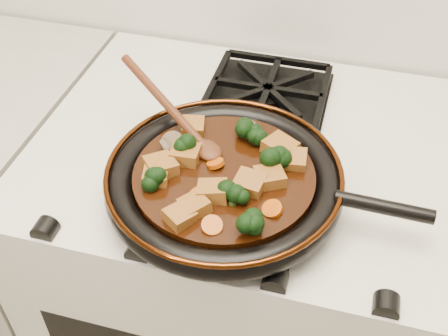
# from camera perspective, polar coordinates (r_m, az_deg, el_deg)

# --- Properties ---
(stove) EXTENTS (0.76, 0.60, 0.90)m
(stove) POSITION_cam_1_polar(r_m,az_deg,el_deg) (1.33, 2.08, -12.36)
(stove) COLOR beige
(stove) RESTS_ON ground
(burner_grate_front) EXTENTS (0.23, 0.23, 0.03)m
(burner_grate_front) POSITION_cam_1_polar(r_m,az_deg,el_deg) (0.88, 0.68, -2.54)
(burner_grate_front) COLOR black
(burner_grate_front) RESTS_ON stove
(burner_grate_back) EXTENTS (0.23, 0.23, 0.03)m
(burner_grate_back) POSITION_cam_1_polar(r_m,az_deg,el_deg) (1.09, 4.45, 7.67)
(burner_grate_back) COLOR black
(burner_grate_back) RESTS_ON stove
(skillet) EXTENTS (0.49, 0.37, 0.05)m
(skillet) POSITION_cam_1_polar(r_m,az_deg,el_deg) (0.86, 0.12, -1.29)
(skillet) COLOR black
(skillet) RESTS_ON burner_grate_front
(braising_sauce) EXTENTS (0.28, 0.28, 0.02)m
(braising_sauce) POSITION_cam_1_polar(r_m,az_deg,el_deg) (0.86, 0.00, -1.02)
(braising_sauce) COLOR black
(braising_sauce) RESTS_ON skillet
(tofu_cube_0) EXTENTS (0.05, 0.05, 0.02)m
(tofu_cube_0) POSITION_cam_1_polar(r_m,az_deg,el_deg) (0.78, -4.52, -4.94)
(tofu_cube_0) COLOR brown
(tofu_cube_0) RESTS_ON braising_sauce
(tofu_cube_1) EXTENTS (0.06, 0.06, 0.03)m
(tofu_cube_1) POSITION_cam_1_polar(r_m,az_deg,el_deg) (0.85, -6.46, 0.13)
(tofu_cube_1) COLOR brown
(tofu_cube_1) RESTS_ON braising_sauce
(tofu_cube_2) EXTENTS (0.05, 0.05, 0.03)m
(tofu_cube_2) POSITION_cam_1_polar(r_m,az_deg,el_deg) (0.81, -1.18, -2.42)
(tofu_cube_2) COLOR brown
(tofu_cube_2) RESTS_ON braising_sauce
(tofu_cube_3) EXTENTS (0.06, 0.06, 0.03)m
(tofu_cube_3) POSITION_cam_1_polar(r_m,az_deg,el_deg) (0.89, 5.70, 2.06)
(tofu_cube_3) COLOR brown
(tofu_cube_3) RESTS_ON braising_sauce
(tofu_cube_4) EXTENTS (0.05, 0.05, 0.03)m
(tofu_cube_4) POSITION_cam_1_polar(r_m,az_deg,el_deg) (0.87, -3.94, 1.37)
(tofu_cube_4) COLOR brown
(tofu_cube_4) RESTS_ON braising_sauce
(tofu_cube_5) EXTENTS (0.05, 0.05, 0.02)m
(tofu_cube_5) POSITION_cam_1_polar(r_m,az_deg,el_deg) (0.84, -6.94, -0.77)
(tofu_cube_5) COLOR brown
(tofu_cube_5) RESTS_ON braising_sauce
(tofu_cube_6) EXTENTS (0.06, 0.05, 0.03)m
(tofu_cube_6) POSITION_cam_1_polar(r_m,az_deg,el_deg) (0.79, -3.01, -3.85)
(tofu_cube_6) COLOR brown
(tofu_cube_6) RESTS_ON braising_sauce
(tofu_cube_7) EXTENTS (0.04, 0.04, 0.03)m
(tofu_cube_7) POSITION_cam_1_polar(r_m,az_deg,el_deg) (0.87, 7.19, 0.80)
(tofu_cube_7) COLOR brown
(tofu_cube_7) RESTS_ON braising_sauce
(tofu_cube_8) EXTENTS (0.06, 0.06, 0.02)m
(tofu_cube_8) POSITION_cam_1_polar(r_m,az_deg,el_deg) (0.83, 4.65, -0.96)
(tofu_cube_8) COLOR brown
(tofu_cube_8) RESTS_ON braising_sauce
(tofu_cube_9) EXTENTS (0.05, 0.05, 0.02)m
(tofu_cube_9) POSITION_cam_1_polar(r_m,az_deg,el_deg) (0.92, -3.18, 4.18)
(tofu_cube_9) COLOR brown
(tofu_cube_9) RESTS_ON braising_sauce
(tofu_cube_10) EXTENTS (0.05, 0.05, 0.03)m
(tofu_cube_10) POSITION_cam_1_polar(r_m,az_deg,el_deg) (0.82, 2.62, -1.61)
(tofu_cube_10) COLOR brown
(tofu_cube_10) RESTS_ON braising_sauce
(broccoli_floret_0) EXTENTS (0.09, 0.09, 0.07)m
(broccoli_floret_0) POSITION_cam_1_polar(r_m,az_deg,el_deg) (0.85, 5.53, 0.53)
(broccoli_floret_0) COLOR black
(broccoli_floret_0) RESTS_ON braising_sauce
(broccoli_floret_1) EXTENTS (0.08, 0.08, 0.06)m
(broccoli_floret_1) POSITION_cam_1_polar(r_m,az_deg,el_deg) (0.84, -7.15, -1.09)
(broccoli_floret_1) COLOR black
(broccoli_floret_1) RESTS_ON braising_sauce
(broccoli_floret_2) EXTENTS (0.09, 0.09, 0.06)m
(broccoli_floret_2) POSITION_cam_1_polar(r_m,az_deg,el_deg) (0.80, 0.92, -3.26)
(broccoli_floret_2) COLOR black
(broccoli_floret_2) RESTS_ON braising_sauce
(broccoli_floret_3) EXTENTS (0.08, 0.07, 0.06)m
(broccoli_floret_3) POSITION_cam_1_polar(r_m,az_deg,el_deg) (0.76, 2.93, -5.65)
(broccoli_floret_3) COLOR black
(broccoli_floret_3) RESTS_ON braising_sauce
(broccoli_floret_4) EXTENTS (0.08, 0.09, 0.07)m
(broccoli_floret_4) POSITION_cam_1_polar(r_m,az_deg,el_deg) (0.88, -4.60, 1.79)
(broccoli_floret_4) COLOR black
(broccoli_floret_4) RESTS_ON braising_sauce
(broccoli_floret_5) EXTENTS (0.08, 0.08, 0.06)m
(broccoli_floret_5) POSITION_cam_1_polar(r_m,az_deg,el_deg) (0.90, 2.78, 3.47)
(broccoli_floret_5) COLOR black
(broccoli_floret_5) RESTS_ON braising_sauce
(carrot_coin_0) EXTENTS (0.03, 0.03, 0.02)m
(carrot_coin_0) POSITION_cam_1_polar(r_m,az_deg,el_deg) (0.80, 4.93, -4.17)
(carrot_coin_0) COLOR #B54505
(carrot_coin_0) RESTS_ON braising_sauce
(carrot_coin_1) EXTENTS (0.03, 0.03, 0.02)m
(carrot_coin_1) POSITION_cam_1_polar(r_m,az_deg,el_deg) (0.77, -1.24, -5.86)
(carrot_coin_1) COLOR #B54505
(carrot_coin_1) RESTS_ON braising_sauce
(carrot_coin_2) EXTENTS (0.03, 0.03, 0.02)m
(carrot_coin_2) POSITION_cam_1_polar(r_m,az_deg,el_deg) (0.93, -3.11, 4.14)
(carrot_coin_2) COLOR #B54505
(carrot_coin_2) RESTS_ON braising_sauce
(carrot_coin_3) EXTENTS (0.03, 0.03, 0.02)m
(carrot_coin_3) POSITION_cam_1_polar(r_m,az_deg,el_deg) (0.81, -2.49, -2.70)
(carrot_coin_3) COLOR #B54505
(carrot_coin_3) RESTS_ON braising_sauce
(carrot_coin_4) EXTENTS (0.03, 0.03, 0.02)m
(carrot_coin_4) POSITION_cam_1_polar(r_m,az_deg,el_deg) (0.90, -3.28, 2.68)
(carrot_coin_4) COLOR #B54505
(carrot_coin_4) RESTS_ON braising_sauce
(carrot_coin_5) EXTENTS (0.03, 0.03, 0.02)m
(carrot_coin_5) POSITION_cam_1_polar(r_m,az_deg,el_deg) (0.86, -0.86, 0.47)
(carrot_coin_5) COLOR #B54505
(carrot_coin_5) RESTS_ON braising_sauce
(mushroom_slice_0) EXTENTS (0.04, 0.04, 0.03)m
(mushroom_slice_0) POSITION_cam_1_polar(r_m,az_deg,el_deg) (0.90, -5.20, 2.58)
(mushroom_slice_0) COLOR brown
(mushroom_slice_0) RESTS_ON braising_sauce
(mushroom_slice_1) EXTENTS (0.04, 0.03, 0.03)m
(mushroom_slice_1) POSITION_cam_1_polar(r_m,az_deg,el_deg) (0.86, -6.78, 0.47)
(mushroom_slice_1) COLOR brown
(mushroom_slice_1) RESTS_ON braising_sauce
(mushroom_slice_2) EXTENTS (0.04, 0.04, 0.03)m
(mushroom_slice_2) POSITION_cam_1_polar(r_m,az_deg,el_deg) (0.89, -5.65, 2.19)
(mushroom_slice_2) COLOR brown
(mushroom_slice_2) RESTS_ON braising_sauce
(mushroom_slice_3) EXTENTS (0.04, 0.04, 0.03)m
(mushroom_slice_3) POSITION_cam_1_polar(r_m,az_deg,el_deg) (0.92, 2.54, 3.86)
(mushroom_slice_3) COLOR brown
(mushroom_slice_3) RESTS_ON braising_sauce
(wooden_spoon) EXTENTS (0.14, 0.11, 0.23)m
(wooden_spoon) POSITION_cam_1_polar(r_m,az_deg,el_deg) (0.91, -4.25, 4.65)
(wooden_spoon) COLOR #4B2210
(wooden_spoon) RESTS_ON braising_sauce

